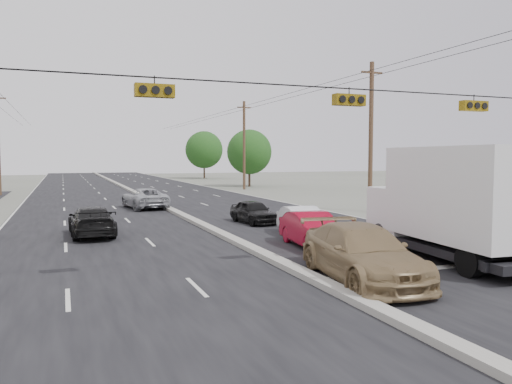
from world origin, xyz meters
TOP-DOWN VIEW (x-y plane):
  - ground at (0.00, 0.00)m, footprint 200.00×200.00m
  - road_surface at (0.00, 30.00)m, footprint 20.00×160.00m
  - center_median at (0.00, 30.00)m, footprint 0.50×160.00m
  - utility_pole_right_b at (12.50, 15.00)m, footprint 1.60×0.30m
  - utility_pole_right_c at (12.50, 40.00)m, footprint 1.60×0.30m
  - traffic_signals at (1.40, 0.00)m, footprint 25.00×0.30m
  - tree_right_mid at (15.00, 45.00)m, footprint 5.60×5.60m
  - tree_right_far at (16.00, 70.00)m, footprint 6.40×6.40m
  - box_truck at (6.08, 0.36)m, footprint 3.45×8.17m
  - tan_sedan at (1.40, -1.01)m, footprint 2.96×5.86m
  - red_sedan at (2.61, 4.46)m, footprint 1.90×4.42m
  - queue_car_a at (3.00, 12.23)m, footprint 1.85×3.89m
  - queue_car_b at (3.50, 7.07)m, footprint 1.96×4.27m
  - queue_car_d at (9.54, 4.09)m, footprint 2.27×4.92m
  - oncoming_near at (-5.64, 10.79)m, footprint 2.08×4.84m
  - oncoming_far at (-1.40, 22.61)m, footprint 2.99×5.47m

SIDE VIEW (x-z plane):
  - ground at x=0.00m, z-range 0.00..0.00m
  - road_surface at x=0.00m, z-range -0.01..0.01m
  - center_median at x=0.00m, z-range 0.00..0.20m
  - queue_car_a at x=3.00m, z-range 0.00..1.28m
  - queue_car_b at x=3.50m, z-range 0.00..1.36m
  - oncoming_near at x=-5.64m, z-range 0.00..1.39m
  - queue_car_d at x=9.54m, z-range 0.00..1.39m
  - red_sedan at x=2.61m, z-range 0.00..1.42m
  - oncoming_far at x=-1.40m, z-range 0.00..1.45m
  - tan_sedan at x=1.40m, z-range 0.00..1.63m
  - box_truck at x=6.08m, z-range 0.05..4.09m
  - tree_right_mid at x=15.00m, z-range 0.77..7.91m
  - tree_right_far at x=16.00m, z-range 0.88..9.04m
  - utility_pole_right_b at x=12.50m, z-range 0.11..10.11m
  - utility_pole_right_c at x=12.50m, z-range 0.11..10.11m
  - traffic_signals at x=1.40m, z-range 5.22..5.77m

